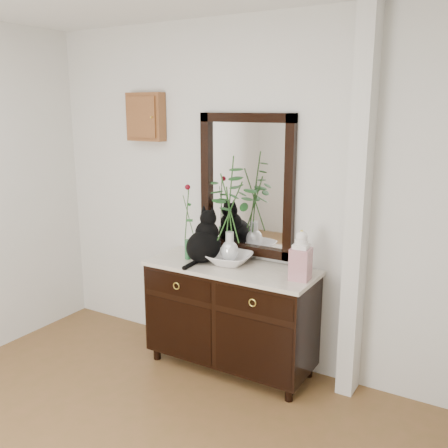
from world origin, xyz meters
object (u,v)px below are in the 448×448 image
Objects in this scene: sideboard at (231,312)px; cat at (203,236)px; lotus_bowl at (230,259)px; ginger_jar at (301,255)px.

cat reaches higher than sideboard.
cat is at bearing -168.66° from lotus_bowl.
cat is 0.27m from lotus_bowl.
cat is at bearing 179.39° from ginger_jar.
ginger_jar is at bearing -4.26° from cat.
sideboard is at bearing 178.88° from ginger_jar.
sideboard is 3.26× the size of cat.
cat reaches higher than lotus_bowl.
cat is 0.81m from ginger_jar.
ginger_jar is (0.81, -0.01, -0.02)m from cat.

